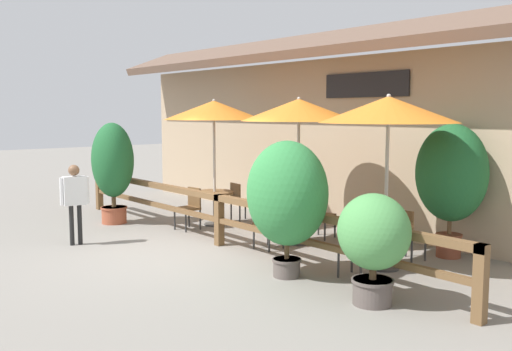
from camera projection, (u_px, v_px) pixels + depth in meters
name	position (u px, v px, depth m)	size (l,w,h in m)	color
ground_plane	(171.00, 254.00, 9.91)	(60.00, 60.00, 0.00)	gray
building_facade	(333.00, 126.00, 12.29)	(14.28, 1.49, 4.23)	tan
patio_railing	(219.00, 208.00, 10.51)	(10.40, 0.14, 0.95)	brown
patio_umbrella_near	(214.00, 110.00, 12.21)	(2.15, 2.15, 2.74)	#B7B2A8
dining_table_near	(215.00, 198.00, 12.43)	(0.84, 0.84, 0.74)	brown
chair_near_streetside	(190.00, 206.00, 11.98)	(0.45, 0.45, 0.88)	brown
chair_near_wallside	(240.00, 200.00, 12.83)	(0.47, 0.47, 0.88)	brown
patio_umbrella_middle	(299.00, 110.00, 10.47)	(2.15, 2.15, 2.74)	#B7B2A8
dining_table_middle	(298.00, 212.00, 10.68)	(0.84, 0.84, 0.74)	brown
chair_middle_streetside	(271.00, 221.00, 10.33)	(0.46, 0.46, 0.88)	brown
chair_middle_wallside	(320.00, 213.00, 11.11)	(0.50, 0.50, 0.88)	brown
patio_umbrella_far	(388.00, 110.00, 8.73)	(2.15, 2.15, 2.74)	#B7B2A8
dining_table_far	(385.00, 232.00, 8.94)	(0.84, 0.84, 0.74)	brown
chair_far_streetside	(359.00, 244.00, 8.54)	(0.48, 0.48, 0.88)	brown
chair_far_wallside	(407.00, 232.00, 9.40)	(0.42, 0.42, 0.88)	brown
potted_plant_broad_leaf	(287.00, 195.00, 8.44)	(1.28, 1.15, 2.05)	#564C47
potted_plant_entrance_palm	(113.00, 164.00, 12.54)	(1.00, 0.90, 2.23)	#9E4C33
potted_plant_small_flowering	(374.00, 238.00, 7.25)	(0.97, 0.87, 1.44)	#564C47
potted_plant_corner_fern	(451.00, 175.00, 9.58)	(1.22, 1.10, 2.27)	brown
pedestrian	(75.00, 194.00, 10.52)	(0.24, 0.53, 1.50)	black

